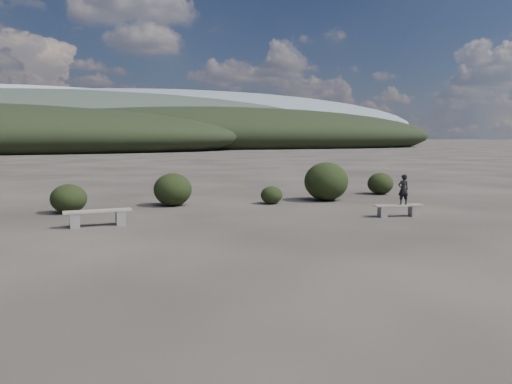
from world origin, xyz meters
name	(u,v)px	position (x,y,z in m)	size (l,w,h in m)	color
ground	(342,256)	(0.00, 0.00, 0.00)	(1200.00, 1200.00, 0.00)	#2A2521
bench_left	(98,216)	(-4.72, 5.89, 0.30)	(1.96, 0.43, 0.49)	slate
bench_right	(398,209)	(4.65, 4.03, 0.25)	(1.67, 0.68, 0.41)	slate
seated_person	(403,189)	(4.81, 4.00, 0.91)	(0.37, 0.24, 1.00)	black
shrub_a	(69,199)	(-5.45, 9.01, 0.51)	(1.24, 1.24, 1.01)	black
shrub_b	(173,189)	(-1.67, 9.53, 0.63)	(1.47, 1.47, 1.26)	black
shrub_c	(272,195)	(2.08, 8.60, 0.35)	(0.87, 0.87, 0.70)	black
shrub_d	(326,181)	(4.61, 8.71, 0.80)	(1.83, 1.83, 1.60)	black
shrub_e	(380,184)	(8.14, 9.84, 0.49)	(1.19, 1.19, 0.99)	black
mountain_ridges	(51,125)	(-7.48, 339.06, 10.84)	(500.00, 400.00, 56.00)	black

